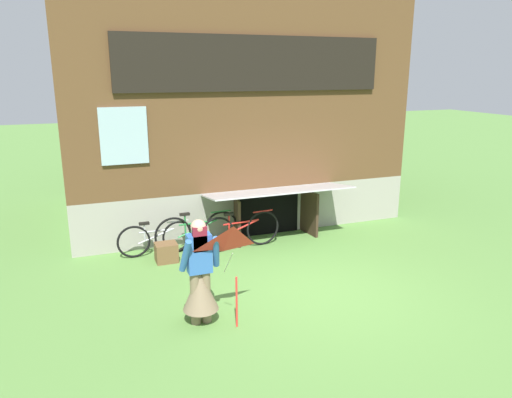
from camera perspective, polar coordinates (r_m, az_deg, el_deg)
name	(u,v)px	position (r m, az deg, el deg)	size (l,w,h in m)	color
ground_plane	(317,290)	(8.31, 7.29, -10.68)	(60.00, 60.00, 0.00)	#56843D
log_house	(221,106)	(12.61, -4.21, 10.92)	(7.71, 6.08, 5.38)	#9E998E
person	(200,281)	(7.04, -6.63, -9.58)	(0.61, 0.52, 1.58)	#7F6B51
kite	(234,250)	(6.50, -2.63, -6.10)	(0.74, 0.69, 1.52)	red
bicycle_red	(240,231)	(9.93, -1.85, -3.77)	(1.76, 0.19, 0.80)	black
bicycle_green	(198,231)	(9.95, -6.94, -3.80)	(1.79, 0.17, 0.81)	black
bicycle_silver	(156,238)	(9.82, -11.73, -4.58)	(1.54, 0.08, 0.70)	black
wooden_crate	(166,252)	(9.49, -10.57, -6.24)	(0.42, 0.35, 0.37)	brown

